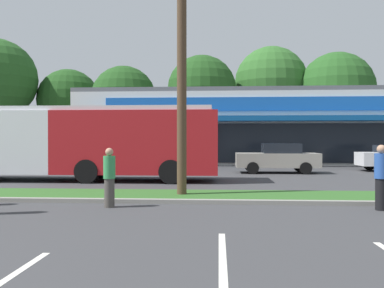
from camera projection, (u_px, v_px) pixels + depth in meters
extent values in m
cube|color=#2D5B23|center=(110.00, 195.00, 13.19)|extent=(56.00, 2.20, 0.12)
cube|color=gray|center=(98.00, 201.00, 11.98)|extent=(56.00, 0.24, 0.12)
cube|color=silver|center=(223.00, 274.00, 5.63)|extent=(0.12, 4.80, 0.01)
cube|color=silver|center=(248.00, 130.00, 34.57)|extent=(26.15, 11.47, 5.25)
cube|color=black|center=(254.00, 143.00, 28.82)|extent=(21.97, 0.08, 2.73)
cube|color=#0F4C8C|center=(255.00, 119.00, 28.14)|extent=(24.58, 1.40, 0.35)
cube|color=#1959AD|center=(254.00, 104.00, 28.75)|extent=(20.92, 0.16, 0.95)
cube|color=slate|center=(248.00, 97.00, 34.54)|extent=(26.15, 11.47, 0.30)
cylinder|color=#473323|center=(69.00, 140.00, 47.03)|extent=(0.44, 0.44, 3.63)
sphere|color=#1E4719|center=(69.00, 100.00, 46.98)|extent=(7.03, 7.03, 7.03)
cylinder|color=#473323|center=(124.00, 140.00, 43.07)|extent=(0.44, 0.44, 3.53)
sphere|color=#1E4719|center=(124.00, 99.00, 43.02)|extent=(6.77, 6.77, 6.77)
cylinder|color=#473323|center=(202.00, 137.00, 42.95)|extent=(0.44, 0.44, 4.28)
sphere|color=#1E4719|center=(202.00, 90.00, 42.90)|extent=(7.16, 7.16, 7.16)
cylinder|color=#473323|center=(271.00, 133.00, 44.86)|extent=(0.44, 0.44, 5.03)
sphere|color=#2D6026|center=(271.00, 83.00, 44.81)|extent=(7.81, 7.81, 7.81)
cylinder|color=#473323|center=(336.00, 138.00, 42.62)|extent=(0.44, 0.44, 4.00)
sphere|color=#23511E|center=(337.00, 90.00, 42.56)|extent=(7.74, 7.74, 7.74)
cylinder|color=#4C3826|center=(182.00, 44.00, 12.93)|extent=(0.30, 0.30, 9.63)
cube|color=#AD191E|center=(138.00, 142.00, 18.27)|extent=(7.05, 2.56, 2.70)
cube|color=silver|center=(74.00, 110.00, 18.44)|extent=(12.31, 2.31, 0.20)
cube|color=black|center=(83.00, 132.00, 19.75)|extent=(11.80, 0.07, 1.19)
cylinder|color=black|center=(87.00, 171.00, 17.24)|extent=(1.00, 0.30, 1.00)
cylinder|color=black|center=(102.00, 168.00, 19.58)|extent=(1.00, 0.30, 1.00)
cylinder|color=black|center=(171.00, 172.00, 17.02)|extent=(1.00, 0.30, 1.00)
cylinder|color=black|center=(177.00, 168.00, 19.36)|extent=(1.00, 0.30, 1.00)
cube|color=#B7B7BC|center=(142.00, 159.00, 24.94)|extent=(4.73, 1.73, 0.66)
cube|color=black|center=(139.00, 149.00, 24.95)|extent=(2.13, 1.52, 0.50)
cylinder|color=black|center=(168.00, 164.00, 25.67)|extent=(0.64, 0.22, 0.64)
cylinder|color=black|center=(165.00, 166.00, 24.03)|extent=(0.64, 0.22, 0.64)
cylinder|color=black|center=(122.00, 164.00, 25.86)|extent=(0.64, 0.22, 0.64)
cylinder|color=black|center=(115.00, 165.00, 24.22)|extent=(0.64, 0.22, 0.64)
cube|color=#9E998C|center=(277.00, 160.00, 22.64)|extent=(4.44, 1.76, 0.77)
cube|color=black|center=(281.00, 148.00, 22.61)|extent=(2.00, 1.55, 0.53)
cylinder|color=black|center=(253.00, 168.00, 21.89)|extent=(0.64, 0.22, 0.64)
cylinder|color=black|center=(250.00, 166.00, 23.56)|extent=(0.64, 0.22, 0.64)
cylinder|color=black|center=(306.00, 168.00, 21.72)|extent=(0.64, 0.22, 0.64)
cylinder|color=black|center=(299.00, 166.00, 23.39)|extent=(0.64, 0.22, 0.64)
cylinder|color=black|center=(369.00, 165.00, 24.81)|extent=(0.64, 0.22, 0.64)
cylinder|color=black|center=(380.00, 166.00, 23.17)|extent=(0.64, 0.22, 0.64)
cylinder|color=black|center=(381.00, 194.00, 10.70)|extent=(0.29, 0.29, 0.82)
cylinder|color=#264C99|center=(381.00, 166.00, 10.69)|extent=(0.34, 0.34, 0.65)
sphere|color=tan|center=(381.00, 149.00, 10.68)|extent=(0.22, 0.22, 0.22)
cylinder|color=#47423D|center=(109.00, 193.00, 11.17)|extent=(0.27, 0.27, 0.77)
cylinder|color=#338C4C|center=(109.00, 167.00, 11.16)|extent=(0.32, 0.32, 0.61)
sphere|color=tan|center=(109.00, 152.00, 11.15)|extent=(0.21, 0.21, 0.21)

